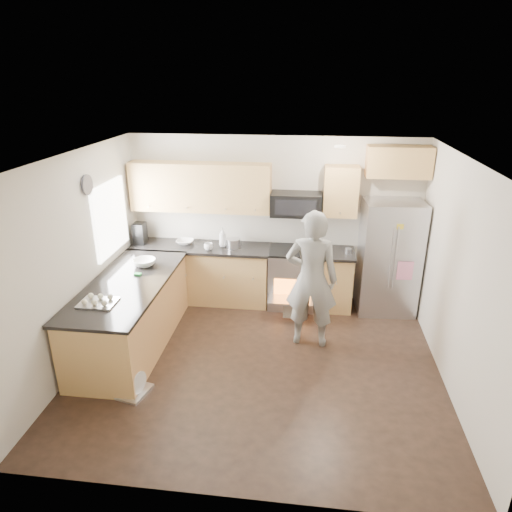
# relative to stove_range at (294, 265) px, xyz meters

# --- Properties ---
(ground) EXTENTS (4.50, 4.50, 0.00)m
(ground) POSITION_rel_stove_range_xyz_m (-0.35, -1.69, -0.68)
(ground) COLOR black
(ground) RESTS_ON ground
(room_shell) EXTENTS (4.54, 4.04, 2.62)m
(room_shell) POSITION_rel_stove_range_xyz_m (-0.39, -1.68, 1.00)
(room_shell) COLOR beige
(room_shell) RESTS_ON ground
(back_cabinet_run) EXTENTS (4.45, 0.64, 2.50)m
(back_cabinet_run) POSITION_rel_stove_range_xyz_m (-0.94, 0.05, 0.29)
(back_cabinet_run) COLOR #BA814A
(back_cabinet_run) RESTS_ON ground
(peninsula) EXTENTS (0.96, 2.36, 1.02)m
(peninsula) POSITION_rel_stove_range_xyz_m (-2.10, -1.44, -0.21)
(peninsula) COLOR #BA814A
(peninsula) RESTS_ON ground
(stove_range) EXTENTS (0.76, 0.97, 1.79)m
(stove_range) POSITION_rel_stove_range_xyz_m (0.00, 0.00, 0.00)
(stove_range) COLOR #B7B7BC
(stove_range) RESTS_ON ground
(refrigerator) EXTENTS (0.89, 0.71, 1.74)m
(refrigerator) POSITION_rel_stove_range_xyz_m (1.42, 0.01, 0.19)
(refrigerator) COLOR #B7B7BC
(refrigerator) RESTS_ON ground
(person) EXTENTS (0.71, 0.49, 1.88)m
(person) POSITION_rel_stove_range_xyz_m (0.27, -1.10, 0.26)
(person) COLOR gray
(person) RESTS_ON ground
(dish_rack) EXTENTS (0.55, 0.48, 0.29)m
(dish_rack) POSITION_rel_stove_range_xyz_m (-1.80, -2.42, -0.60)
(dish_rack) COLOR #B7B7BC
(dish_rack) RESTS_ON ground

